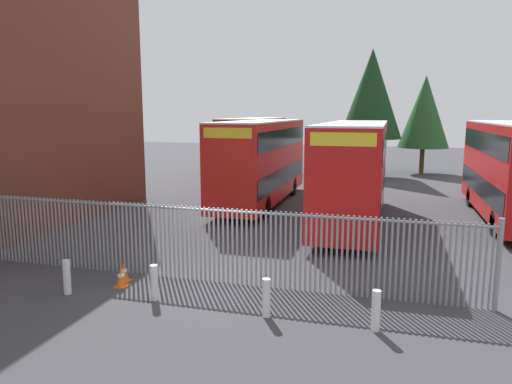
% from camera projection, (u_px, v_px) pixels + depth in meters
% --- Properties ---
extents(ground_plane, '(100.00, 100.00, 0.00)m').
position_uv_depth(ground_plane, '(280.00, 222.00, 21.35)').
color(ground_plane, '#3D3D42').
extents(palisade_fence, '(15.66, 0.14, 2.35)m').
position_uv_depth(palisade_fence, '(203.00, 241.00, 13.69)').
color(palisade_fence, gray).
rests_on(palisade_fence, ground).
extents(double_decker_bus_near_gate, '(2.54, 10.81, 4.42)m').
position_uv_depth(double_decker_bus_near_gate, '(354.00, 169.00, 20.63)').
color(double_decker_bus_near_gate, red).
rests_on(double_decker_bus_near_gate, ground).
extents(double_decker_bus_behind_fence_left, '(2.54, 10.81, 4.42)m').
position_uv_depth(double_decker_bus_behind_fence_left, '(511.00, 167.00, 21.30)').
color(double_decker_bus_behind_fence_left, red).
rests_on(double_decker_bus_behind_fence_left, ground).
extents(double_decker_bus_behind_fence_right, '(2.54, 10.81, 4.42)m').
position_uv_depth(double_decker_bus_behind_fence_right, '(261.00, 159.00, 25.17)').
color(double_decker_bus_behind_fence_right, red).
rests_on(double_decker_bus_behind_fence_right, ground).
extents(double_decker_bus_far_back, '(2.54, 10.81, 4.42)m').
position_uv_depth(double_decker_bus_far_back, '(254.00, 145.00, 35.66)').
color(double_decker_bus_far_back, red).
rests_on(double_decker_bus_far_back, ground).
extents(bollard_near_left, '(0.20, 0.20, 0.95)m').
position_uv_depth(bollard_near_left, '(67.00, 277.00, 12.80)').
color(bollard_near_left, silver).
rests_on(bollard_near_left, ground).
extents(bollard_center_front, '(0.20, 0.20, 0.95)m').
position_uv_depth(bollard_center_front, '(154.00, 283.00, 12.38)').
color(bollard_center_front, silver).
rests_on(bollard_center_front, ground).
extents(bollard_near_right, '(0.20, 0.20, 0.95)m').
position_uv_depth(bollard_near_right, '(266.00, 298.00, 11.37)').
color(bollard_near_right, silver).
rests_on(bollard_near_right, ground).
extents(bollard_far_right, '(0.20, 0.20, 0.95)m').
position_uv_depth(bollard_far_right, '(376.00, 311.00, 10.64)').
color(bollard_far_right, silver).
rests_on(bollard_far_right, ground).
extents(traffic_cone_by_gate, '(0.34, 0.34, 0.59)m').
position_uv_depth(traffic_cone_by_gate, '(124.00, 272.00, 13.74)').
color(traffic_cone_by_gate, orange).
rests_on(traffic_cone_by_gate, ground).
extents(traffic_cone_mid_forecourt, '(0.34, 0.34, 0.59)m').
position_uv_depth(traffic_cone_mid_forecourt, '(121.00, 277.00, 13.33)').
color(traffic_cone_mid_forecourt, orange).
rests_on(traffic_cone_mid_forecourt, ground).
extents(tree_tall_back, '(4.63, 4.63, 9.50)m').
position_uv_depth(tree_tall_back, '(371.00, 94.00, 35.46)').
color(tree_tall_back, '#4C3823').
rests_on(tree_tall_back, ground).
extents(tree_short_side, '(3.94, 3.94, 7.68)m').
position_uv_depth(tree_short_side, '(425.00, 112.00, 37.36)').
color(tree_short_side, '#4C3823').
rests_on(tree_short_side, ground).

